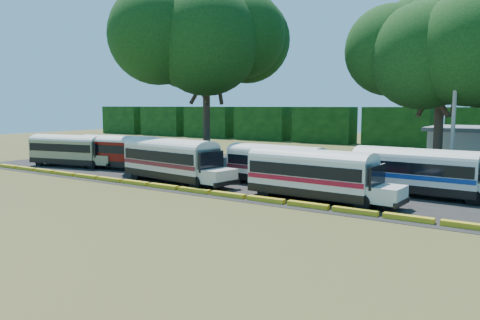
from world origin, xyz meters
The scene contains 13 objects.
ground centered at (0.00, 0.00, 0.00)m, with size 160.00×160.00×0.00m, color #3B4A18.
asphalt_strip centered at (1.00, 12.00, 0.01)m, with size 64.00×24.00×0.02m, color black.
curb centered at (0.00, 1.00, 0.15)m, with size 53.70×0.45×0.30m.
treeline_backdrop centered at (0.00, 48.00, 3.00)m, with size 130.00×4.00×6.00m.
bus_beige centered at (-21.22, 5.11, 1.87)m, with size 10.21×4.34×3.26m.
bus_red centered at (-15.36, 6.58, 1.90)m, with size 10.33×3.85×3.31m.
bus_cream_west centered at (-5.84, 3.53, 2.02)m, with size 11.15×4.13×3.58m.
bus_cream_east centered at (2.12, 6.79, 1.81)m, with size 9.91×3.28×3.20m.
bus_white_red centered at (6.87, 3.17, 1.92)m, with size 10.42×3.03×3.39m.
bus_white_blue centered at (12.23, 8.45, 1.88)m, with size 10.22×2.97×3.32m.
tree_west centered at (-12.12, 16.20, 14.08)m, with size 15.28×15.28×19.71m.
tree_center centered at (11.24, 19.79, 11.63)m, with size 12.25×12.25×16.16m.
utility_pole centered at (13.51, 13.27, 4.58)m, with size 1.60×0.30×8.93m.
Camera 1 is at (19.70, -24.76, 6.24)m, focal length 35.00 mm.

